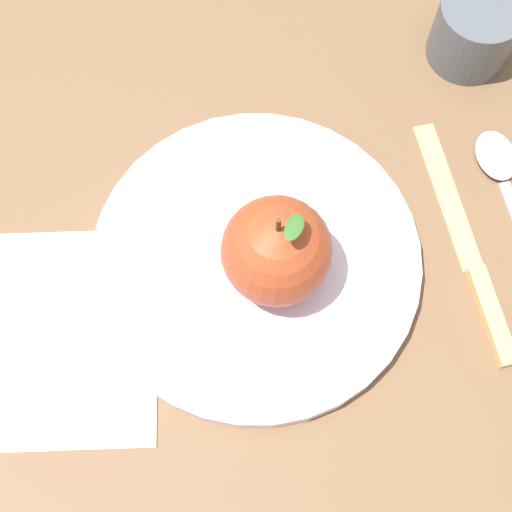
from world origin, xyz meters
The scene contains 7 objects.
ground_plane centered at (0.00, 0.00, 0.00)m, with size 2.40×2.40×0.00m, color brown.
dinner_plate centered at (-0.03, -0.02, 0.01)m, with size 0.26×0.26×0.02m.
apple centered at (-0.01, -0.02, 0.06)m, with size 0.08×0.08×0.10m.
cup centered at (0.09, 0.23, 0.03)m, with size 0.07×0.07×0.06m.
knife centered at (0.14, 0.04, 0.00)m, with size 0.12×0.20×0.01m.
spoon centered at (0.15, 0.12, 0.01)m, with size 0.11×0.16×0.01m.
linen_napkin centered at (-0.15, -0.12, 0.00)m, with size 0.13×0.18×0.00m, color silver.
Camera 1 is at (0.03, -0.22, 0.57)m, focal length 52.33 mm.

